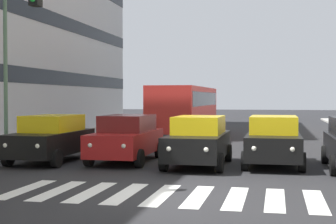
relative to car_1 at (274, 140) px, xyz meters
name	(u,v)px	position (x,y,z in m)	size (l,w,h in m)	color
ground_plane	(162,195)	(2.63, 6.04, -0.89)	(180.00, 180.00, 0.00)	#262628
crosswalk_markings	(162,195)	(2.63, 6.04, -0.88)	(7.65, 2.80, 0.01)	silver
car_1	(274,140)	(0.00, 0.00, 0.00)	(2.02, 4.44, 1.72)	black
car_2	(198,140)	(2.54, 0.67, 0.00)	(2.02, 4.44, 1.72)	black
car_3	(127,138)	(5.31, 0.10, 0.00)	(2.02, 4.44, 1.72)	maroon
car_4	(51,138)	(8.04, 0.69, 0.00)	(2.02, 4.44, 1.72)	black
bus_behind_traffic	(186,106)	(5.31, -12.16, 0.97)	(2.78, 10.50, 3.00)	red
street_lamp_right	(13,40)	(10.27, -0.62, 3.81)	(2.45, 0.28, 7.57)	#4C6B56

